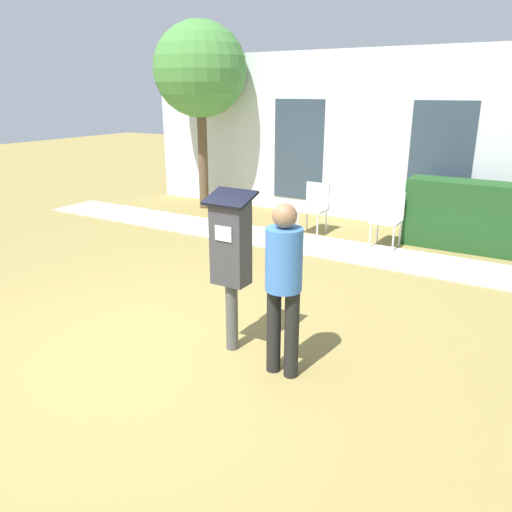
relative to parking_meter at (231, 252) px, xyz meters
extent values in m
plane|color=olive|center=(-0.71, -0.56, -1.02)|extent=(40.00, 40.00, 0.00)
cube|color=#B7B2A8|center=(-0.71, 3.60, -1.01)|extent=(12.00, 1.10, 0.02)
cube|color=silver|center=(-0.71, 5.77, 0.58)|extent=(10.00, 0.24, 3.20)
cube|color=#2D3D4C|center=(-2.11, 5.64, 0.28)|extent=(1.10, 0.02, 2.00)
cube|color=#2D3D4C|center=(0.69, 5.64, 0.28)|extent=(1.10, 0.02, 2.00)
cylinder|color=#4C4C4C|center=(0.00, 0.00, -0.67)|extent=(0.12, 0.12, 0.70)
cube|color=#38383D|center=(0.00, 0.00, 0.08)|extent=(0.34, 0.22, 0.80)
cube|color=silver|center=(0.00, -0.12, 0.20)|extent=(0.18, 0.01, 0.14)
cube|color=black|center=(0.00, 0.00, 0.51)|extent=(0.44, 0.31, 0.12)
cylinder|color=black|center=(0.55, -0.15, -0.61)|extent=(0.13, 0.13, 0.82)
cylinder|color=black|center=(0.73, -0.15, -0.61)|extent=(0.13, 0.13, 0.82)
cylinder|color=#386BB7|center=(0.64, -0.15, 0.08)|extent=(0.32, 0.32, 0.55)
sphere|color=#8C6647|center=(0.64, -0.15, 0.46)|extent=(0.21, 0.21, 0.21)
cylinder|color=silver|center=(-1.30, 4.06, -0.81)|extent=(0.03, 0.03, 0.42)
cylinder|color=silver|center=(-0.92, 4.06, -0.81)|extent=(0.03, 0.03, 0.42)
cylinder|color=silver|center=(-1.30, 4.44, -0.81)|extent=(0.03, 0.03, 0.42)
cylinder|color=silver|center=(-0.92, 4.44, -0.81)|extent=(0.03, 0.03, 0.42)
cube|color=silver|center=(-1.11, 4.25, -0.58)|extent=(0.44, 0.44, 0.04)
cube|color=silver|center=(-1.11, 4.45, -0.34)|extent=(0.44, 0.04, 0.44)
cylinder|color=silver|center=(0.07, 3.94, -0.81)|extent=(0.03, 0.03, 0.42)
cylinder|color=silver|center=(0.45, 3.94, -0.81)|extent=(0.03, 0.03, 0.42)
cylinder|color=silver|center=(0.07, 4.32, -0.81)|extent=(0.03, 0.03, 0.42)
cylinder|color=silver|center=(0.45, 4.32, -0.81)|extent=(0.03, 0.03, 0.42)
cube|color=silver|center=(0.26, 4.13, -0.58)|extent=(0.44, 0.44, 0.04)
cube|color=silver|center=(0.26, 4.33, -0.34)|extent=(0.44, 0.04, 0.44)
cube|color=#1E471E|center=(1.76, 4.73, -0.47)|extent=(2.63, 0.60, 1.10)
cylinder|color=brown|center=(-4.04, 4.97, 0.08)|extent=(0.20, 0.20, 2.20)
sphere|color=#47843D|center=(-4.04, 4.97, 1.85)|extent=(1.90, 1.90, 1.90)
camera|label=1|loc=(2.50, -3.70, 1.44)|focal=35.00mm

